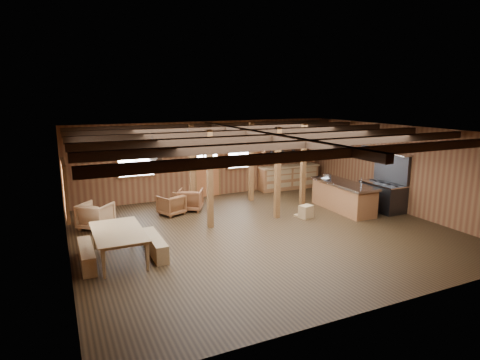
# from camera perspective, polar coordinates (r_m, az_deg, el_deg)

# --- Properties ---
(room) EXTENTS (10.04, 9.04, 2.84)m
(room) POSITION_cam_1_polar(r_m,az_deg,el_deg) (10.91, 3.46, -0.38)
(room) COLOR black
(room) RESTS_ON ground
(ceiling_joists) EXTENTS (9.80, 8.82, 0.18)m
(ceiling_joists) POSITION_cam_1_polar(r_m,az_deg,el_deg) (10.87, 3.10, 6.41)
(ceiling_joists) COLOR black
(ceiling_joists) RESTS_ON ceiling
(timber_posts) EXTENTS (3.95, 2.35, 2.80)m
(timber_posts) POSITION_cam_1_polar(r_m,az_deg,el_deg) (12.96, 1.12, 1.61)
(timber_posts) COLOR #482914
(timber_posts) RESTS_ON floor
(back_door) EXTENTS (1.02, 0.08, 2.15)m
(back_door) POSITION_cam_1_polar(r_m,az_deg,el_deg) (15.00, -4.66, 0.98)
(back_door) COLOR brown
(back_door) RESTS_ON floor
(window_back_left) EXTENTS (1.32, 0.06, 1.32)m
(window_back_left) POSITION_cam_1_polar(r_m,az_deg,el_deg) (14.21, -14.60, 2.96)
(window_back_left) COLOR white
(window_back_left) RESTS_ON wall_back
(window_back_right) EXTENTS (1.02, 0.06, 1.32)m
(window_back_right) POSITION_cam_1_polar(r_m,az_deg,el_deg) (15.38, -0.16, 4.01)
(window_back_right) COLOR white
(window_back_right) RESTS_ON wall_back
(window_left) EXTENTS (0.14, 1.24, 1.32)m
(window_left) POSITION_cam_1_polar(r_m,az_deg,el_deg) (10.10, -23.64, -1.23)
(window_left) COLOR white
(window_left) RESTS_ON wall_back
(notice_boards) EXTENTS (1.08, 0.03, 0.90)m
(notice_boards) POSITION_cam_1_polar(r_m,az_deg,el_deg) (14.44, -10.31, 3.45)
(notice_boards) COLOR beige
(notice_boards) RESTS_ON wall_back
(back_counter) EXTENTS (2.55, 0.60, 2.45)m
(back_counter) POSITION_cam_1_polar(r_m,az_deg,el_deg) (16.31, 6.94, 0.82)
(back_counter) COLOR brown
(back_counter) RESTS_ON floor
(pendant_lamps) EXTENTS (1.86, 2.36, 0.66)m
(pendant_lamps) POSITION_cam_1_polar(r_m,az_deg,el_deg) (10.85, -9.58, 3.97)
(pendant_lamps) COLOR #2F2F32
(pendant_lamps) RESTS_ON ceiling
(pot_rack) EXTENTS (0.41, 3.00, 0.43)m
(pot_rack) POSITION_cam_1_polar(r_m,az_deg,el_deg) (12.59, 14.88, 4.91)
(pot_rack) COLOR #2F2F32
(pot_rack) RESTS_ON ceiling
(kitchen_island) EXTENTS (0.93, 2.52, 1.20)m
(kitchen_island) POSITION_cam_1_polar(r_m,az_deg,el_deg) (13.63, 14.46, -2.22)
(kitchen_island) COLOR brown
(kitchen_island) RESTS_ON floor
(step_stool) EXTENTS (0.52, 0.42, 0.40)m
(step_stool) POSITION_cam_1_polar(r_m,az_deg,el_deg) (12.60, 9.38, -4.47)
(step_stool) COLOR brown
(step_stool) RESTS_ON floor
(commercial_range) EXTENTS (0.80, 1.55, 1.91)m
(commercial_range) POSITION_cam_1_polar(r_m,az_deg,el_deg) (14.06, 19.76, -1.52)
(commercial_range) COLOR #2F2F32
(commercial_range) RESTS_ON floor
(dining_table) EXTENTS (1.12, 1.99, 0.70)m
(dining_table) POSITION_cam_1_polar(r_m,az_deg,el_deg) (9.76, -16.59, -8.83)
(dining_table) COLOR olive
(dining_table) RESTS_ON floor
(bench_wall) EXTENTS (0.29, 1.54, 0.42)m
(bench_wall) POSITION_cam_1_polar(r_m,az_deg,el_deg) (9.75, -20.96, -10.02)
(bench_wall) COLOR brown
(bench_wall) RESTS_ON floor
(bench_aisle) EXTENTS (0.29, 1.55, 0.43)m
(bench_aisle) POSITION_cam_1_polar(r_m,az_deg,el_deg) (9.94, -11.99, -9.03)
(bench_aisle) COLOR brown
(bench_aisle) RESTS_ON floor
(armchair_a) EXTENTS (0.91, 0.92, 0.65)m
(armchair_a) POSITION_cam_1_polar(r_m,az_deg,el_deg) (12.92, -9.75, -3.50)
(armchair_a) COLOR brown
(armchair_a) RESTS_ON floor
(armchair_b) EXTENTS (1.03, 1.04, 0.71)m
(armchair_b) POSITION_cam_1_polar(r_m,az_deg,el_deg) (13.33, -7.05, -2.79)
(armchair_b) COLOR brown
(armchair_b) RESTS_ON floor
(armchair_c) EXTENTS (1.14, 1.15, 0.75)m
(armchair_c) POSITION_cam_1_polar(r_m,az_deg,el_deg) (12.15, -19.83, -4.79)
(armchair_c) COLOR #996D45
(armchair_c) RESTS_ON floor
(counter_pot) EXTENTS (0.28, 0.28, 0.17)m
(counter_pot) POSITION_cam_1_polar(r_m,az_deg,el_deg) (13.96, 12.31, 0.52)
(counter_pot) COLOR silver
(counter_pot) RESTS_ON kitchen_island
(bowl) EXTENTS (0.34, 0.34, 0.07)m
(bowl) POSITION_cam_1_polar(r_m,az_deg,el_deg) (13.72, 12.03, 0.11)
(bowl) COLOR silver
(bowl) RESTS_ON kitchen_island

